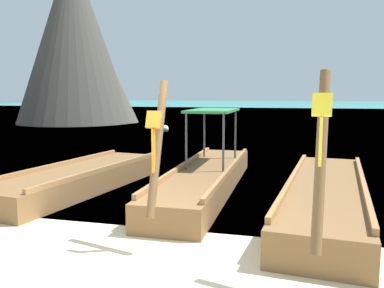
% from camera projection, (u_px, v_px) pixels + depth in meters
% --- Properties ---
extents(ground, '(120.00, 120.00, 0.00)m').
position_uv_depth(ground, '(128.00, 264.00, 5.27)').
color(ground, beige).
extents(sea_water, '(120.00, 120.00, 0.00)m').
position_uv_depth(sea_water, '(281.00, 108.00, 64.36)').
color(sea_water, teal).
rests_on(sea_water, ground).
extents(longtail_boat_pink_ribbon, '(2.11, 5.52, 2.35)m').
position_uv_depth(longtail_boat_pink_ribbon, '(80.00, 179.00, 9.30)').
color(longtail_boat_pink_ribbon, brown).
rests_on(longtail_boat_pink_ribbon, ground).
extents(longtail_boat_orange_ribbon, '(1.24, 7.00, 2.41)m').
position_uv_depth(longtail_boat_orange_ribbon, '(206.00, 177.00, 9.20)').
color(longtail_boat_orange_ribbon, brown).
rests_on(longtail_boat_orange_ribbon, ground).
extents(longtail_boat_yellow_ribbon, '(1.99, 6.92, 2.49)m').
position_uv_depth(longtail_boat_yellow_ribbon, '(326.00, 196.00, 7.69)').
color(longtail_boat_yellow_ribbon, brown).
rests_on(longtail_boat_yellow_ribbon, ground).
extents(karst_rock, '(8.90, 8.63, 12.93)m').
position_uv_depth(karst_rock, '(76.00, 40.00, 30.21)').
color(karst_rock, '#47443D').
rests_on(karst_rock, ground).
extents(mooring_buoy_near, '(0.42, 0.42, 0.42)m').
position_uv_depth(mooring_buoy_near, '(165.00, 129.00, 23.12)').
color(mooring_buoy_near, white).
rests_on(mooring_buoy_near, sea_water).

